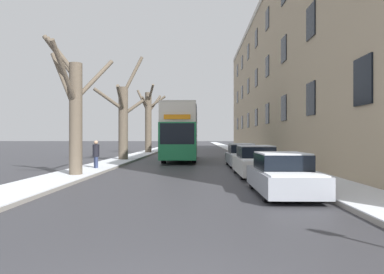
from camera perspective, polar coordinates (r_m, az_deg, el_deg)
name	(u,v)px	position (r m, az deg, el deg)	size (l,w,h in m)	color
sidewalk_left	(162,148)	(56.43, -5.07, -1.87)	(2.26, 130.00, 0.16)	gray
sidewalk_right	(229,148)	(56.32, 6.24, -1.88)	(2.26, 130.00, 0.16)	gray
terrace_facade_right	(308,76)	(35.56, 18.77, 9.65)	(9.10, 53.60, 15.75)	tan
bare_tree_left_0	(74,109)	(16.98, -19.01, 4.51)	(2.90, 4.35, 6.69)	brown
bare_tree_left_1	(123,118)	(27.53, -11.37, 3.06)	(3.70, 3.23, 8.45)	brown
bare_tree_left_2	(149,119)	(40.01, -7.25, 2.98)	(3.53, 3.10, 7.84)	brown
double_decker_bus	(181,130)	(27.93, -1.83, 1.18)	(2.59, 10.22, 4.39)	#1E7A47
parked_car_0	(283,175)	(11.76, 14.88, -6.17)	(1.80, 4.15, 1.39)	#9EA3AD
parked_car_1	(256,162)	(17.01, 10.57, -4.11)	(1.84, 4.59, 1.50)	silver
parked_car_2	(241,156)	(22.56, 8.24, -3.11)	(1.76, 4.56, 1.50)	#9EA3AD
oncoming_van	(177,141)	(48.27, -2.46, -0.74)	(1.97, 5.26, 2.41)	white
pedestrian_left_sidewalk	(96,154)	(20.15, -15.71, -2.76)	(0.37, 0.37, 1.71)	navy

